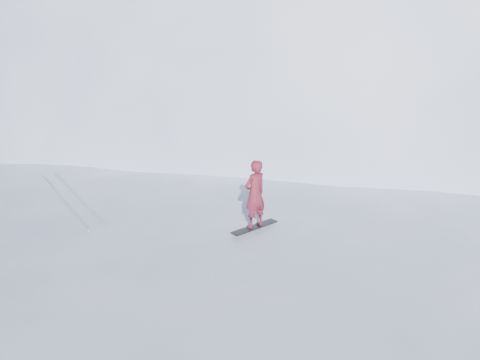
{
  "coord_description": "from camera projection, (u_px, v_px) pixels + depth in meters",
  "views": [
    {
      "loc": [
        -3.42,
        -12.89,
        8.28
      ],
      "look_at": [
        2.61,
        0.55,
        3.5
      ],
      "focal_mm": 40.0,
      "sensor_mm": 36.0,
      "label": 1
    }
  ],
  "objects": [
    {
      "name": "board_tracks",
      "position": [
        70.0,
        197.0,
        17.27
      ],
      "size": [
        1.35,
        5.96,
        0.04
      ],
      "color": "silver",
      "rests_on": "ground"
    },
    {
      "name": "near_ridge",
      "position": [
        167.0,
        264.0,
        18.07
      ],
      "size": [
        36.0,
        28.0,
        4.8
      ],
      "primitive_type": "ellipsoid",
      "color": "white",
      "rests_on": "ground"
    },
    {
      "name": "snowboard",
      "position": [
        255.0,
        227.0,
        14.96
      ],
      "size": [
        1.56,
        0.73,
        0.03
      ],
      "primitive_type": "cube",
      "rotation": [
        0.0,
        0.0,
        0.3
      ],
      "color": "black",
      "rests_on": "near_ridge"
    },
    {
      "name": "wind_bumps",
      "position": [
        127.0,
        285.0,
        16.7
      ],
      "size": [
        16.0,
        14.4,
        1.0
      ],
      "color": "white",
      "rests_on": "ground"
    },
    {
      "name": "snowboarder",
      "position": [
        255.0,
        194.0,
        14.66
      ],
      "size": [
        0.81,
        0.65,
        1.93
      ],
      "primitive_type": "imported",
      "rotation": [
        0.0,
        0.0,
        3.44
      ],
      "color": "maroon",
      "rests_on": "snowboard"
    },
    {
      "name": "summit_peak",
      "position": [
        324.0,
        107.0,
        46.21
      ],
      "size": [
        60.0,
        56.0,
        56.0
      ],
      "primitive_type": "ellipsoid",
      "color": "white",
      "rests_on": "ground"
    },
    {
      "name": "ground",
      "position": [
        164.0,
        315.0,
        15.08
      ],
      "size": [
        400.0,
        400.0,
        0.0
      ],
      "primitive_type": "plane",
      "color": "white",
      "rests_on": "ground"
    },
    {
      "name": "peak_shoulder",
      "position": [
        222.0,
        135.0,
        36.33
      ],
      "size": [
        28.0,
        24.0,
        18.0
      ],
      "primitive_type": "ellipsoid",
      "color": "white",
      "rests_on": "ground"
    }
  ]
}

